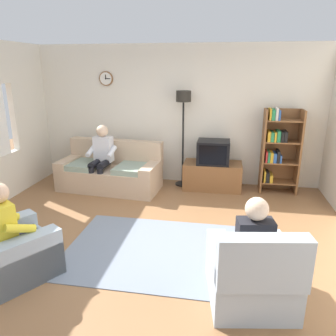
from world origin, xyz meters
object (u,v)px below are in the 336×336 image
person_in_left_armchair (12,225)px  couch (111,173)px  floor_lamp (183,112)px  armchair_near_bookshelf (251,276)px  armchair_near_window (8,254)px  person_on_couch (101,155)px  tv (213,152)px  bookshelf (278,149)px  person_in_right_armchair (251,243)px  tv_stand (212,176)px

person_in_left_armchair → couch: bearing=87.6°
floor_lamp → armchair_near_bookshelf: (1.11, -3.27, -1.16)m
floor_lamp → armchair_near_window: bearing=-114.5°
armchair_near_window → person_on_couch: 2.82m
tv → bookshelf: size_ratio=0.38×
floor_lamp → person_on_couch: bearing=-160.0°
person_on_couch → person_in_right_armchair: size_ratio=1.11×
armchair_near_window → person_in_right_armchair: person_in_right_armchair is taller
couch → floor_lamp: floor_lamp is taller
armchair_near_window → bookshelf: bearing=45.1°
couch → tv: bearing=8.8°
tv → floor_lamp: floor_lamp is taller
tv → armchair_near_bookshelf: 3.22m
bookshelf → tv: bearing=-175.5°
armchair_near_window → person_in_left_armchair: 0.33m
floor_lamp → person_in_right_armchair: (1.10, -3.19, -0.85)m
tv_stand → person_in_right_armchair: (0.50, -3.09, 0.35)m
couch → person_on_couch: bearing=-138.7°
armchair_near_bookshelf → armchair_near_window: bearing=-178.8°
bookshelf → person_in_right_armchair: 3.23m
tv → person_in_left_armchair: size_ratio=0.54×
bookshelf → armchair_near_bookshelf: bearing=-101.4°
floor_lamp → armchair_near_bookshelf: bearing=-71.2°
bookshelf → armchair_near_window: bookshelf is taller
armchair_near_bookshelf → person_in_left_armchair: size_ratio=0.89×
floor_lamp → bookshelf: bearing=-1.0°
tv → armchair_near_window: bearing=-123.4°
couch → floor_lamp: size_ratio=1.06×
floor_lamp → armchair_near_window: (-1.52, -3.33, -1.16)m
bookshelf → person_on_couch: bookshelf is taller
couch → armchair_near_bookshelf: size_ratio=1.97×
tv → person_in_right_armchair: size_ratio=0.54×
armchair_near_window → tv_stand: bearing=56.8°
couch → tv_stand: 1.97m
person_in_right_armchair → person_in_left_armchair: bearing=-178.5°
tv_stand → bookshelf: size_ratio=0.70×
couch → person_on_couch: (-0.12, -0.11, 0.39)m
bookshelf → couch: bearing=-172.8°
bookshelf → person_in_right_armchair: bookshelf is taller
tv_stand → person_on_couch: person_on_couch is taller
armchair_near_bookshelf → person_on_couch: 3.79m
bookshelf → armchair_near_bookshelf: 3.35m
tv_stand → person_in_left_armchair: 3.78m
person_on_couch → person_in_right_armchair: (2.57, -2.65, -0.09)m
tv → person_on_couch: person_on_couch is taller
armchair_near_bookshelf → person_in_right_armchair: size_ratio=0.89×
couch → person_in_right_armchair: person_in_right_armchair is taller
bookshelf → armchair_near_window: 4.69m
tv → tv_stand: bearing=90.0°
armchair_near_bookshelf → person_in_right_armchair: 0.33m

